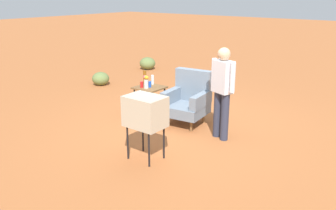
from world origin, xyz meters
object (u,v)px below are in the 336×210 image
Objects in this scene: side_table at (150,91)px; bottle_short_clear at (152,80)px; bottle_tall_amber at (145,77)px; flower_vase at (146,81)px; armchair at (188,99)px; soda_can_red at (142,85)px; person_standing at (222,88)px; soda_can_blue at (150,84)px; tv_on_stand at (145,112)px.

side_table is 0.30m from bottle_short_clear.
flower_vase is at bearing -44.55° from bottle_tall_amber.
bottle_short_clear is at bearing 176.84° from armchair.
soda_can_red is 0.14m from flower_vase.
side_table is 0.36m from bottle_tall_amber.
flower_vase reaches higher than soda_can_red.
soda_can_red reaches higher than side_table.
bottle_tall_amber is (-0.14, 0.25, 0.09)m from soda_can_red.
person_standing is 5.47× the size of bottle_tall_amber.
armchair is 1.65× the size of side_table.
side_table is 3.21× the size of bottle_short_clear.
armchair is at bearing 10.97° from soda_can_blue.
tv_on_stand is at bearing -52.69° from bottle_short_clear.
person_standing is 1.77m from flower_vase.
armchair is 0.65× the size of person_standing.
soda_can_blue is 0.46× the size of flower_vase.
person_standing is 6.19× the size of flower_vase.
person_standing is at bearing 70.31° from tv_on_stand.
bottle_tall_amber is (-1.11, -0.03, 0.29)m from armchair.
soda_can_red is 0.30m from bottle_tall_amber.
side_table is at bearing -169.98° from armchair.
tv_on_stand is at bearing -48.51° from bottle_tall_amber.
armchair is 4.00× the size of flower_vase.
flower_vase is (-1.76, -0.00, -0.15)m from person_standing.
bottle_tall_amber is 0.35m from flower_vase.
person_standing reaches higher than tv_on_stand.
bottle_tall_amber is at bearing 118.20° from soda_can_red.
side_table is (-0.88, -0.15, 0.05)m from armchair.
soda_can_blue is at bearing -63.07° from bottle_short_clear.
armchair is 1.04m from person_standing.
soda_can_red is at bearing 133.41° from tv_on_stand.
person_standing is at bearing -16.91° from armchair.
soda_can_blue is at bearing 176.49° from person_standing.
flower_vase is at bearing 3.49° from soda_can_red.
side_table is 5.26× the size of soda_can_red.
armchair is at bearing 16.16° from soda_can_red.
side_table is 2.42× the size of flower_vase.
soda_can_blue is 0.14m from flower_vase.
bottle_tall_amber is at bearing 135.45° from flower_vase.
person_standing is 1.89m from soda_can_red.
tv_on_stand is 0.63× the size of person_standing.
bottle_tall_amber is (-0.26, 0.14, 0.09)m from soda_can_blue.
armchair is at bearing 102.56° from tv_on_stand.
bottle_short_clear is (-0.97, 0.05, 0.24)m from armchair.
soda_can_red is at bearing -176.51° from flower_vase.
bottle_short_clear is 0.67× the size of bottle_tall_amber.
soda_can_red is (-0.10, -0.13, 0.16)m from side_table.
soda_can_blue is (0.12, 0.12, 0.00)m from soda_can_red.
side_table is at bearing -66.03° from bottle_short_clear.
side_table is 0.23m from soda_can_red.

